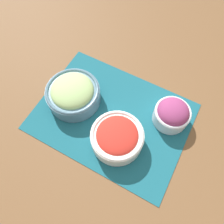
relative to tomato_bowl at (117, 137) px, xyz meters
name	(u,v)px	position (x,y,z in m)	size (l,w,h in m)	color
ground_plane	(112,116)	(-0.06, 0.07, -0.04)	(3.00, 3.00, 0.00)	brown
placemat	(112,116)	(-0.06, 0.07, -0.04)	(0.50, 0.37, 0.00)	#195B6B
tomato_bowl	(117,137)	(0.00, 0.00, 0.00)	(0.16, 0.16, 0.07)	white
cucumber_bowl	(73,93)	(-0.20, 0.06, 0.00)	(0.18, 0.18, 0.08)	slate
onion_bowl	(172,114)	(0.12, 0.15, 0.00)	(0.11, 0.11, 0.08)	silver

